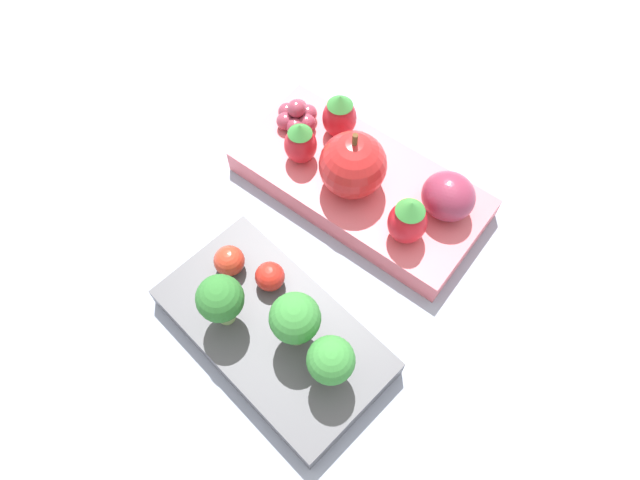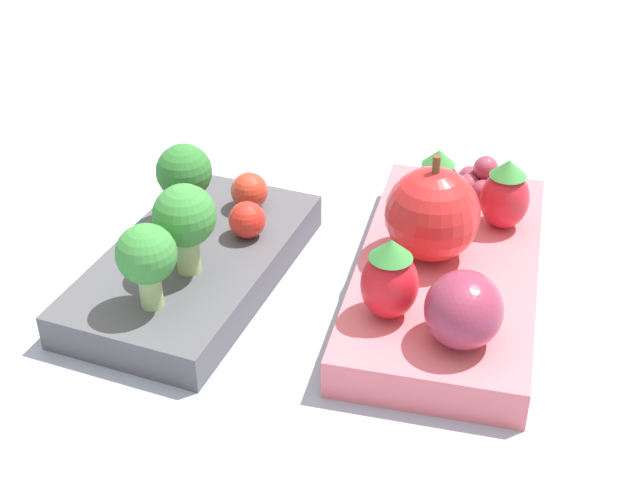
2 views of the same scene
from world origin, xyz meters
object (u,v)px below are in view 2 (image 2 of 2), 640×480
bento_box_fruit (448,275)px  strawberry_0 (437,182)px  broccoli_floret_2 (147,257)px  broccoli_floret_1 (184,174)px  cherry_tomato_1 (247,220)px  cherry_tomato_0 (249,191)px  grape_cluster (484,181)px  strawberry_1 (390,279)px  broccoli_floret_0 (185,219)px  apple (432,214)px  bento_box_savoury (195,266)px  plum (464,310)px  strawberry_2 (505,195)px

bento_box_fruit → strawberry_0: 0.07m
broccoli_floret_2 → strawberry_0: (0.13, -0.14, -0.01)m
broccoli_floret_1 → cherry_tomato_1: 0.05m
cherry_tomato_0 → grape_cluster: bearing=-72.7°
cherry_tomato_1 → grape_cluster: bearing=-60.3°
cherry_tomato_0 → strawberry_1: (-0.10, -0.11, 0.01)m
bento_box_fruit → broccoli_floret_1: broccoli_floret_1 is taller
broccoli_floret_0 → strawberry_0: bearing=-54.3°
bento_box_fruit → apple: 0.04m
bento_box_savoury → broccoli_floret_1: bearing=23.4°
bento_box_savoury → cherry_tomato_0: size_ratio=7.93×
cherry_tomato_1 → plum: 0.16m
broccoli_floret_0 → plum: bearing=-101.6°
bento_box_fruit → strawberry_1: (-0.06, 0.03, 0.04)m
broccoli_floret_0 → strawberry_1: (-0.02, -0.12, -0.01)m
strawberry_0 → strawberry_2: size_ratio=0.93×
broccoli_floret_2 → strawberry_0: size_ratio=1.17×
broccoli_floret_1 → strawberry_0: broccoli_floret_1 is taller
broccoli_floret_2 → cherry_tomato_0: 0.12m
bento_box_fruit → broccoli_floret_2: size_ratio=4.36×
bento_box_savoury → grape_cluster: (0.10, -0.17, 0.02)m
broccoli_floret_0 → broccoli_floret_1: broccoli_floret_0 is taller
cherry_tomato_0 → cherry_tomato_1: bearing=-166.5°
bento_box_fruit → strawberry_2: bearing=-33.4°
cherry_tomato_0 → strawberry_2: 0.16m
apple → plum: 0.08m
cherry_tomato_1 → bento_box_savoury: bearing=130.2°
strawberry_0 → grape_cluster: (0.03, -0.03, -0.01)m
broccoli_floret_1 → strawberry_2: (0.03, -0.20, -0.01)m
strawberry_1 → bento_box_savoury: bearing=72.9°
broccoli_floret_0 → cherry_tomato_1: size_ratio=2.41×
strawberry_1 → grape_cluster: bearing=-16.9°
cherry_tomato_1 → strawberry_2: bearing=-74.5°
bento_box_savoury → grape_cluster: bearing=-58.4°
broccoli_floret_2 → strawberry_2: bearing=-56.7°
bento_box_fruit → broccoli_floret_2: broccoli_floret_2 is taller
strawberry_0 → grape_cluster: size_ratio=1.12×
strawberry_2 → plum: size_ratio=1.05×
bento_box_fruit → broccoli_floret_2: bearing=116.6°
cherry_tomato_0 → bento_box_fruit: bearing=-104.6°
apple → grape_cluster: (0.08, -0.03, -0.02)m
broccoli_floret_0 → strawberry_0: broccoli_floret_0 is taller
broccoli_floret_1 → cherry_tomato_1: broccoli_floret_1 is taller
bento_box_savoury → apple: apple is taller
cherry_tomato_0 → strawberry_2: bearing=-86.8°
grape_cluster → broccoli_floret_1: bearing=111.2°
bento_box_fruit → broccoli_floret_0: size_ratio=3.98×
bento_box_savoury → strawberry_0: 0.16m
broccoli_floret_0 → broccoli_floret_2: size_ratio=1.09×
broccoli_floret_1 → grape_cluster: size_ratio=1.37×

